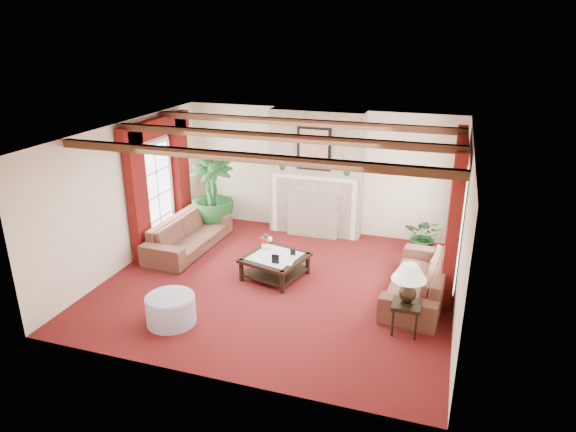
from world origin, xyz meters
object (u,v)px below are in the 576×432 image
(sofa_right, at_px, (420,273))
(potted_palm, at_px, (213,210))
(coffee_table, at_px, (275,267))
(side_table, at_px, (405,318))
(ottoman, at_px, (171,310))
(sofa_left, at_px, (188,229))

(sofa_right, distance_m, potted_palm, 4.90)
(sofa_right, bearing_deg, coffee_table, -83.56)
(potted_palm, height_order, side_table, potted_palm)
(coffee_table, bearing_deg, potted_palm, 154.32)
(coffee_table, height_order, ottoman, ottoman)
(sofa_right, bearing_deg, side_table, 0.07)
(sofa_left, bearing_deg, sofa_right, -95.02)
(coffee_table, bearing_deg, sofa_left, 177.60)
(sofa_right, relative_size, potted_palm, 1.21)
(sofa_left, relative_size, side_table, 4.62)
(sofa_right, height_order, ottoman, sofa_right)
(sofa_left, height_order, sofa_right, sofa_right)
(sofa_left, height_order, coffee_table, sofa_left)
(sofa_left, bearing_deg, ottoman, -155.62)
(potted_palm, bearing_deg, coffee_table, -40.05)
(sofa_right, distance_m, ottoman, 4.10)
(ottoman, bearing_deg, sofa_right, 29.45)
(sofa_left, relative_size, potted_palm, 1.18)
(potted_palm, bearing_deg, side_table, -32.17)
(sofa_right, relative_size, coffee_table, 2.33)
(side_table, bearing_deg, ottoman, -166.33)
(sofa_right, bearing_deg, potted_palm, -104.99)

